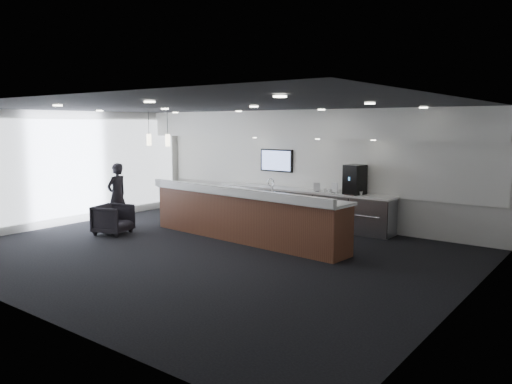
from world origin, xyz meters
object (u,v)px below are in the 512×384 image
Objects in this scene: coffee_machine at (355,180)px; armchair at (113,219)px; lounge_guest at (117,195)px; service_counter at (244,215)px.

coffee_machine is 5.96m from armchair.
lounge_guest is (-0.68, 0.66, 0.47)m from armchair.
service_counter is at bearing -82.65° from armchair.
service_counter is 2.90m from coffee_machine.
coffee_machine is at bearing -69.52° from armchair.
coffee_machine reaches higher than service_counter.
armchair is at bearing -150.09° from service_counter.
coffee_machine reaches higher than lounge_guest.
service_counter is at bearing -116.92° from coffee_machine.
coffee_machine is 6.09m from lounge_guest.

